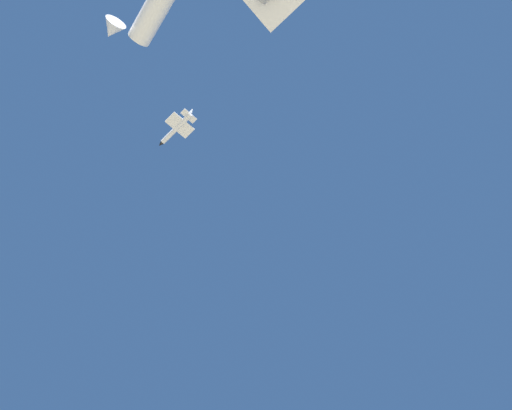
% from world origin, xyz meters
% --- Properties ---
extents(chase_jet_left_wing, '(10.69, 14.36, 4.00)m').
position_xyz_m(chase_jet_left_wing, '(34.91, 5.55, 137.35)').
color(chase_jet_left_wing, silver).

